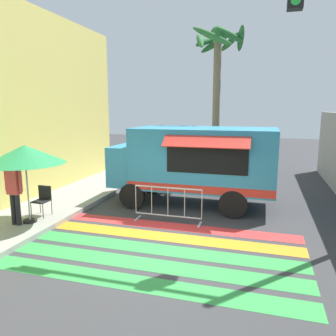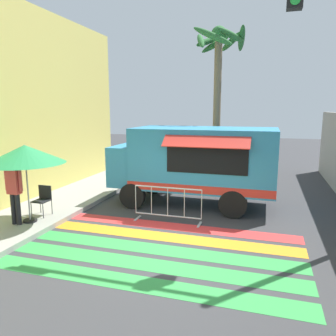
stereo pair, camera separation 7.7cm
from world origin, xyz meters
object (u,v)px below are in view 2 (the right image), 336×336
(folding_chair, at_px, (43,198))
(vendor_person, at_px, (14,187))
(barricade_front, at_px, (168,205))
(patio_umbrella, at_px, (25,154))
(palm_tree, at_px, (219,69))
(traffic_signal_pole, at_px, (325,45))
(food_truck, at_px, (192,160))

(folding_chair, distance_m, vendor_person, 1.04)
(barricade_front, bearing_deg, patio_umbrella, -157.48)
(palm_tree, bearing_deg, patio_umbrella, -123.11)
(folding_chair, bearing_deg, traffic_signal_pole, -2.71)
(folding_chair, height_order, vendor_person, vendor_person)
(palm_tree, bearing_deg, food_truck, -97.00)
(food_truck, distance_m, palm_tree, 4.37)
(barricade_front, xyz_separation_m, palm_tree, (0.62, 4.86, 4.19))
(vendor_person, bearing_deg, barricade_front, 12.74)
(patio_umbrella, xyz_separation_m, palm_tree, (4.11, 6.30, 2.70))
(traffic_signal_pole, bearing_deg, food_truck, 143.17)
(barricade_front, bearing_deg, vendor_person, -155.15)
(patio_umbrella, height_order, vendor_person, patio_umbrella)
(food_truck, bearing_deg, vendor_person, -137.75)
(food_truck, xyz_separation_m, palm_tree, (0.37, 2.98, 3.18))
(folding_chair, height_order, barricade_front, barricade_front)
(folding_chair, xyz_separation_m, palm_tree, (4.14, 5.68, 4.04))
(food_truck, distance_m, patio_umbrella, 5.03)
(food_truck, height_order, palm_tree, palm_tree)
(food_truck, distance_m, folding_chair, 4.72)
(barricade_front, bearing_deg, palm_tree, 82.70)
(food_truck, height_order, barricade_front, food_truck)
(traffic_signal_pole, distance_m, palm_tree, 6.30)
(patio_umbrella, relative_size, vendor_person, 1.18)
(traffic_signal_pole, relative_size, patio_umbrella, 3.20)
(food_truck, distance_m, traffic_signal_pole, 5.19)
(traffic_signal_pole, relative_size, barricade_front, 3.42)
(food_truck, relative_size, folding_chair, 6.25)
(palm_tree, bearing_deg, folding_chair, -126.04)
(folding_chair, xyz_separation_m, barricade_front, (3.51, 0.83, -0.15))
(patio_umbrella, distance_m, barricade_front, 4.06)
(patio_umbrella, distance_m, palm_tree, 7.99)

